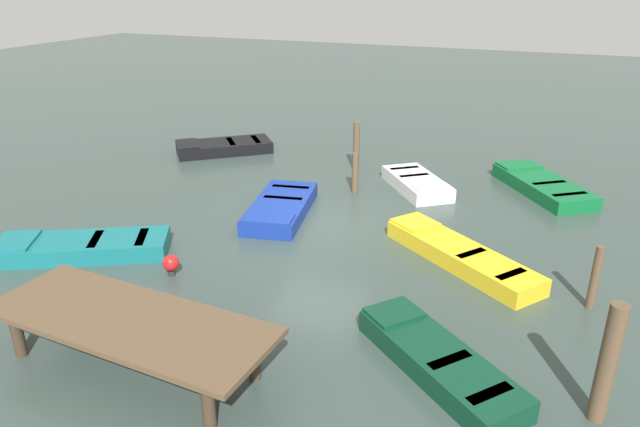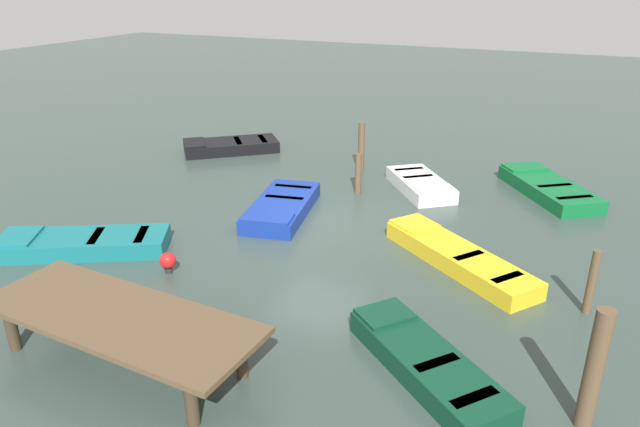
% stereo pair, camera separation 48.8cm
% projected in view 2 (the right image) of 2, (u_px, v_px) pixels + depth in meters
% --- Properties ---
extents(ground_plane, '(80.00, 80.00, 0.00)m').
position_uv_depth(ground_plane, '(320.00, 226.00, 15.22)').
color(ground_plane, '#33423D').
extents(dock_segment, '(5.06, 2.07, 0.95)m').
position_uv_depth(dock_segment, '(119.00, 320.00, 9.59)').
color(dock_segment, brown).
rests_on(dock_segment, ground_plane).
extents(rowboat_white, '(2.64, 2.89, 0.46)m').
position_uv_depth(rowboat_white, '(421.00, 184.00, 17.56)').
color(rowboat_white, silver).
rests_on(rowboat_white, ground_plane).
extents(rowboat_yellow, '(3.92, 3.24, 0.46)m').
position_uv_depth(rowboat_yellow, '(457.00, 256.00, 13.10)').
color(rowboat_yellow, gold).
rests_on(rowboat_yellow, ground_plane).
extents(rowboat_teal, '(3.97, 2.95, 0.46)m').
position_uv_depth(rowboat_teal, '(83.00, 243.00, 13.76)').
color(rowboat_teal, '#14666B').
rests_on(rowboat_teal, ground_plane).
extents(rowboat_black, '(3.52, 3.29, 0.46)m').
position_uv_depth(rowboat_black, '(230.00, 146.00, 21.45)').
color(rowboat_black, black).
rests_on(rowboat_black, ground_plane).
extents(rowboat_green, '(3.23, 3.71, 0.46)m').
position_uv_depth(rowboat_green, '(548.00, 188.00, 17.28)').
color(rowboat_green, '#0F602D').
rests_on(rowboat_green, ground_plane).
extents(rowboat_blue, '(2.03, 3.52, 0.46)m').
position_uv_depth(rowboat_blue, '(282.00, 207.00, 15.86)').
color(rowboat_blue, navy).
rests_on(rowboat_blue, ground_plane).
extents(rowboat_dark_green, '(3.22, 2.90, 0.46)m').
position_uv_depth(rowboat_dark_green, '(426.00, 362.00, 9.56)').
color(rowboat_dark_green, '#0C3823').
rests_on(rowboat_dark_green, ground_plane).
extents(mooring_piling_far_left, '(0.22, 0.22, 1.63)m').
position_uv_depth(mooring_piling_far_left, '(361.00, 147.00, 19.15)').
color(mooring_piling_far_left, brown).
rests_on(mooring_piling_far_left, ground_plane).
extents(mooring_piling_near_left, '(0.16, 0.16, 1.34)m').
position_uv_depth(mooring_piling_near_left, '(592.00, 282.00, 11.09)').
color(mooring_piling_near_left, brown).
rests_on(mooring_piling_near_left, ground_plane).
extents(mooring_piling_far_right, '(0.19, 0.19, 1.22)m').
position_uv_depth(mooring_piling_far_right, '(358.00, 173.00, 17.28)').
color(mooring_piling_far_right, brown).
rests_on(mooring_piling_far_right, ground_plane).
extents(mooring_piling_mid_left, '(0.26, 0.26, 1.96)m').
position_uv_depth(mooring_piling_mid_left, '(594.00, 370.00, 8.16)').
color(mooring_piling_mid_left, brown).
rests_on(mooring_piling_mid_left, ground_plane).
extents(marker_buoy, '(0.36, 0.36, 0.48)m').
position_uv_depth(marker_buoy, '(168.00, 261.00, 12.74)').
color(marker_buoy, '#262626').
rests_on(marker_buoy, ground_plane).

